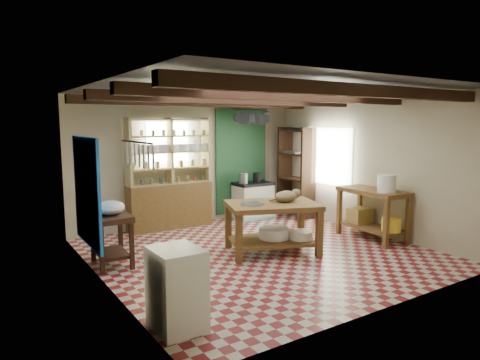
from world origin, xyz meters
TOP-DOWN VIEW (x-y plane):
  - floor at (0.00, 0.00)m, footprint 5.00×5.00m
  - ceiling at (0.00, 0.00)m, footprint 5.00×5.00m
  - wall_back at (0.00, 2.50)m, footprint 5.00×0.04m
  - wall_front at (0.00, -2.50)m, footprint 5.00×0.04m
  - wall_left at (-2.50, 0.00)m, footprint 0.04×5.00m
  - wall_right at (2.50, 0.00)m, footprint 0.04×5.00m
  - ceiling_beams at (0.00, 0.00)m, footprint 5.00×3.80m
  - blue_wall_patch at (-2.47, 0.90)m, footprint 0.04×1.40m
  - green_wall_patch at (1.25, 2.47)m, footprint 1.30×0.04m
  - window_back at (-0.50, 2.48)m, footprint 0.90×0.02m
  - window_right at (2.48, 1.00)m, footprint 0.02×1.30m
  - utensil_rail at (-2.44, -1.20)m, footprint 0.06×0.90m
  - pot_rack at (1.25, 2.05)m, footprint 0.86×0.12m
  - shelving_unit at (-0.55, 2.31)m, footprint 1.70×0.34m
  - tall_rack at (2.28, 1.80)m, footprint 0.40×0.86m
  - work_table at (0.19, -0.08)m, footprint 1.68×1.39m
  - stove at (1.35, 2.15)m, footprint 0.82×0.56m
  - prep_table at (-2.20, 0.68)m, footprint 0.57×0.79m
  - white_cabinet at (-2.22, -1.64)m, footprint 0.47×0.57m
  - right_counter at (2.18, -0.44)m, footprint 0.74×1.32m
  - cat at (0.44, -0.12)m, footprint 0.45×0.37m
  - steel_tray at (-0.16, -0.01)m, footprint 0.49×0.49m
  - basin_large at (0.25, -0.05)m, footprint 0.65×0.65m
  - basin_small at (0.57, -0.33)m, footprint 0.50×0.50m
  - kettle_left at (1.10, 2.15)m, footprint 0.19×0.19m
  - kettle_right at (1.45, 2.15)m, footprint 0.17×0.17m
  - enamel_bowl at (-2.20, 0.68)m, footprint 0.44×0.44m
  - white_bucket at (2.10, -0.78)m, footprint 0.33×0.33m
  - wicker_basket at (2.21, -0.14)m, footprint 0.42×0.35m
  - yellow_tub at (2.14, -0.89)m, footprint 0.35×0.35m

SIDE VIEW (x-z plane):
  - floor at x=0.00m, z-range -0.02..0.00m
  - basin_small at x=0.57m, z-range 0.22..0.35m
  - basin_large at x=0.25m, z-range 0.22..0.39m
  - yellow_tub at x=2.14m, z-range 0.24..0.48m
  - wicker_basket at x=2.21m, z-range 0.24..0.52m
  - prep_table at x=-2.20m, z-range 0.00..0.77m
  - stove at x=1.35m, z-range 0.00..0.80m
  - work_table at x=0.19m, z-range 0.00..0.81m
  - white_cabinet at x=-2.22m, z-range 0.00..0.84m
  - right_counter at x=2.18m, z-range 0.00..0.91m
  - steel_tray at x=-0.16m, z-range 0.81..0.84m
  - enamel_bowl at x=-2.20m, z-range 0.77..0.97m
  - kettle_right at x=1.45m, z-range 0.80..1.01m
  - cat at x=0.44m, z-range 0.81..1.00m
  - kettle_left at x=1.10m, z-range 0.80..1.02m
  - tall_rack at x=2.28m, z-range 0.00..2.00m
  - white_bucket at x=2.10m, z-range 0.91..1.22m
  - blue_wall_patch at x=-2.47m, z-range 0.30..1.90m
  - shelving_unit at x=-0.55m, z-range 0.00..2.20m
  - green_wall_patch at x=1.25m, z-range 0.10..2.40m
  - wall_back at x=0.00m, z-range 0.00..2.60m
  - wall_front at x=0.00m, z-range 0.00..2.60m
  - wall_left at x=-2.50m, z-range 0.00..2.60m
  - wall_right at x=2.50m, z-range 0.00..2.60m
  - window_right at x=2.48m, z-range 0.80..2.00m
  - window_back at x=-0.50m, z-range 1.30..2.10m
  - utensil_rail at x=-2.44m, z-range 1.64..1.92m
  - pot_rack at x=1.25m, z-range 2.00..2.36m
  - ceiling_beams at x=0.00m, z-range 2.40..2.56m
  - ceiling at x=0.00m, z-range 2.59..2.61m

